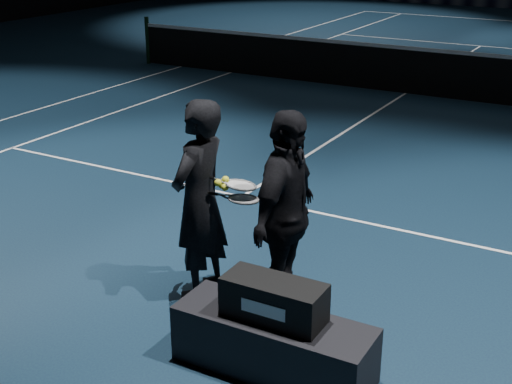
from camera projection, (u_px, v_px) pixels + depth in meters
floor at (405, 94)px, 14.25m from camera, size 36.00×36.00×0.00m
court_lines at (405, 94)px, 14.25m from camera, size 10.98×23.78×0.01m
net_post_left at (148, 40)px, 16.99m from camera, size 0.10×0.10×1.10m
net_mesh at (406, 72)px, 14.08m from camera, size 12.80×0.02×0.86m
net_tape at (408, 48)px, 13.91m from camera, size 12.80×0.03×0.07m
player_bench at (273, 344)px, 5.53m from camera, size 1.58×0.54×0.47m
racket_bag at (274, 300)px, 5.39m from camera, size 0.79×0.34×0.32m
bag_signature at (263, 310)px, 5.25m from camera, size 0.37×0.01×0.11m
player_a at (199, 201)px, 6.43m from camera, size 0.46×0.69×1.88m
player_b at (286, 217)px, 6.09m from camera, size 0.54×1.13×1.88m
racket_lower at (244, 199)px, 6.22m from camera, size 0.69×0.26×0.03m
racket_upper at (241, 185)px, 6.23m from camera, size 0.70×0.31×0.10m
tennis_balls at (224, 184)px, 6.26m from camera, size 0.12×0.10×0.12m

